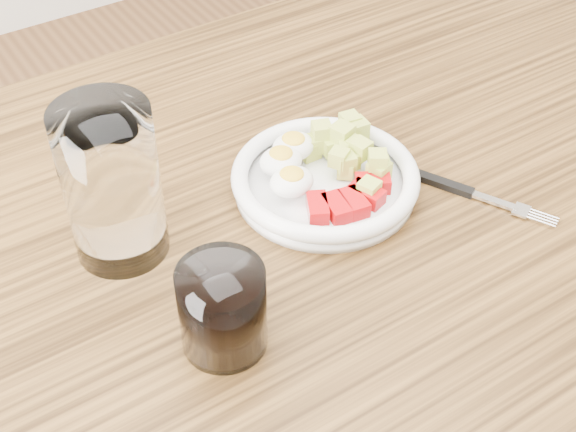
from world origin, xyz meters
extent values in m
cube|color=brown|center=(0.65, 0.35, 0.36)|extent=(0.07, 0.07, 0.73)
cube|color=brown|center=(0.00, 0.00, 0.75)|extent=(1.50, 0.90, 0.04)
cylinder|color=white|center=(0.07, 0.05, 0.78)|extent=(0.20, 0.20, 0.01)
torus|color=white|center=(0.07, 0.05, 0.79)|extent=(0.21, 0.21, 0.02)
cube|color=#B70B0E|center=(0.03, 0.01, 0.79)|extent=(0.04, 0.04, 0.02)
cube|color=#B70B0E|center=(0.05, 0.00, 0.79)|extent=(0.03, 0.04, 0.02)
cube|color=#B70B0E|center=(0.07, 0.00, 0.79)|extent=(0.03, 0.04, 0.02)
cube|color=#B70B0E|center=(0.08, 0.00, 0.79)|extent=(0.03, 0.04, 0.02)
cube|color=#B70B0E|center=(0.10, 0.01, 0.79)|extent=(0.04, 0.04, 0.02)
ellipsoid|color=white|center=(0.03, 0.09, 0.80)|extent=(0.05, 0.04, 0.03)
ellipsoid|color=yellow|center=(0.03, 0.09, 0.81)|extent=(0.03, 0.03, 0.01)
ellipsoid|color=white|center=(0.06, 0.10, 0.80)|extent=(0.05, 0.04, 0.03)
ellipsoid|color=yellow|center=(0.06, 0.10, 0.81)|extent=(0.03, 0.03, 0.01)
ellipsoid|color=white|center=(0.02, 0.05, 0.80)|extent=(0.05, 0.04, 0.03)
ellipsoid|color=yellow|center=(0.02, 0.05, 0.81)|extent=(0.03, 0.03, 0.01)
cube|color=#CACF4F|center=(0.11, 0.06, 0.80)|extent=(0.03, 0.03, 0.02)
cube|color=#CACF4F|center=(0.11, 0.06, 0.81)|extent=(0.02, 0.02, 0.02)
cube|color=#CACF4F|center=(0.12, 0.03, 0.80)|extent=(0.02, 0.02, 0.02)
cube|color=#CACF4F|center=(0.11, 0.08, 0.80)|extent=(0.02, 0.02, 0.02)
cube|color=#CACF4F|center=(0.09, 0.00, 0.80)|extent=(0.03, 0.03, 0.02)
cube|color=#CACF4F|center=(0.09, 0.10, 0.81)|extent=(0.03, 0.03, 0.02)
cube|color=#CACF4F|center=(0.09, 0.05, 0.80)|extent=(0.02, 0.02, 0.02)
cube|color=#CACF4F|center=(0.10, 0.05, 0.80)|extent=(0.02, 0.02, 0.02)
cube|color=#CACF4F|center=(0.11, 0.08, 0.81)|extent=(0.03, 0.03, 0.02)
cube|color=#CACF4F|center=(0.11, 0.05, 0.81)|extent=(0.02, 0.02, 0.02)
cube|color=#CACF4F|center=(0.08, 0.10, 0.79)|extent=(0.02, 0.02, 0.02)
cube|color=#CACF4F|center=(0.11, 0.02, 0.81)|extent=(0.03, 0.03, 0.02)
cube|color=#CACF4F|center=(0.13, 0.08, 0.81)|extent=(0.02, 0.02, 0.02)
cube|color=#CACF4F|center=(0.13, 0.10, 0.81)|extent=(0.02, 0.02, 0.02)
cube|color=#CACF4F|center=(0.10, 0.08, 0.80)|extent=(0.02, 0.02, 0.02)
cube|color=#CACF4F|center=(0.09, 0.05, 0.79)|extent=(0.02, 0.02, 0.02)
cube|color=#CACF4F|center=(0.12, 0.02, 0.80)|extent=(0.03, 0.03, 0.02)
cube|color=#CACF4F|center=(0.12, 0.08, 0.80)|extent=(0.03, 0.03, 0.02)
cube|color=#CACF4F|center=(0.08, 0.05, 0.81)|extent=(0.03, 0.03, 0.02)
cube|color=#CACF4F|center=(0.08, 0.10, 0.80)|extent=(0.02, 0.02, 0.02)
cube|color=black|center=(0.18, -0.01, 0.77)|extent=(0.05, 0.08, 0.01)
cube|color=silver|center=(0.21, -0.07, 0.77)|extent=(0.03, 0.05, 0.00)
cube|color=silver|center=(0.22, -0.10, 0.77)|extent=(0.03, 0.02, 0.00)
cylinder|color=silver|center=(0.23, -0.12, 0.77)|extent=(0.02, 0.03, 0.00)
cylinder|color=silver|center=(0.23, -0.12, 0.77)|extent=(0.02, 0.03, 0.00)
cylinder|color=silver|center=(0.23, -0.12, 0.77)|extent=(0.02, 0.03, 0.00)
cylinder|color=silver|center=(0.24, -0.11, 0.77)|extent=(0.02, 0.03, 0.00)
cylinder|color=white|center=(-0.16, 0.09, 0.85)|extent=(0.09, 0.09, 0.17)
cylinder|color=white|center=(-0.13, -0.07, 0.81)|extent=(0.08, 0.08, 0.09)
cylinder|color=black|center=(-0.13, -0.07, 0.81)|extent=(0.07, 0.07, 0.08)
camera|label=1|loc=(-0.34, -0.49, 1.35)|focal=50.00mm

